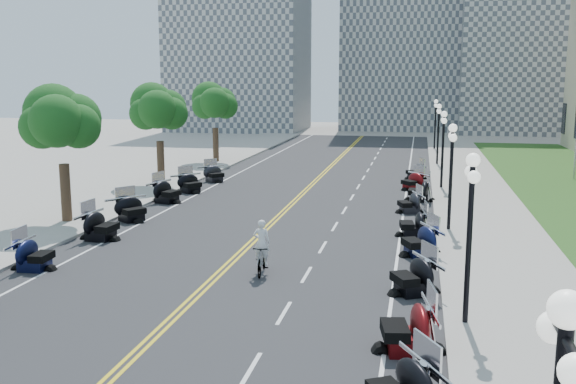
# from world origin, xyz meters

# --- Properties ---
(ground) EXTENTS (160.00, 160.00, 0.00)m
(ground) POSITION_xyz_m (0.00, 0.00, 0.00)
(ground) COLOR gray
(road) EXTENTS (16.00, 90.00, 0.01)m
(road) POSITION_xyz_m (0.00, 10.00, 0.00)
(road) COLOR #333335
(road) RESTS_ON ground
(centerline_yellow_a) EXTENTS (0.12, 90.00, 0.00)m
(centerline_yellow_a) POSITION_xyz_m (-0.12, 10.00, 0.01)
(centerline_yellow_a) COLOR yellow
(centerline_yellow_a) RESTS_ON road
(centerline_yellow_b) EXTENTS (0.12, 90.00, 0.00)m
(centerline_yellow_b) POSITION_xyz_m (0.12, 10.00, 0.01)
(centerline_yellow_b) COLOR yellow
(centerline_yellow_b) RESTS_ON road
(edge_line_north) EXTENTS (0.12, 90.00, 0.00)m
(edge_line_north) POSITION_xyz_m (6.40, 10.00, 0.01)
(edge_line_north) COLOR white
(edge_line_north) RESTS_ON road
(edge_line_south) EXTENTS (0.12, 90.00, 0.00)m
(edge_line_south) POSITION_xyz_m (-6.40, 10.00, 0.01)
(edge_line_south) COLOR white
(edge_line_south) RESTS_ON road
(lane_dash_3) EXTENTS (0.12, 2.00, 0.00)m
(lane_dash_3) POSITION_xyz_m (3.20, -12.00, 0.01)
(lane_dash_3) COLOR white
(lane_dash_3) RESTS_ON road
(lane_dash_4) EXTENTS (0.12, 2.00, 0.00)m
(lane_dash_4) POSITION_xyz_m (3.20, -8.00, 0.01)
(lane_dash_4) COLOR white
(lane_dash_4) RESTS_ON road
(lane_dash_5) EXTENTS (0.12, 2.00, 0.00)m
(lane_dash_5) POSITION_xyz_m (3.20, -4.00, 0.01)
(lane_dash_5) COLOR white
(lane_dash_5) RESTS_ON road
(lane_dash_6) EXTENTS (0.12, 2.00, 0.00)m
(lane_dash_6) POSITION_xyz_m (3.20, 0.00, 0.01)
(lane_dash_6) COLOR white
(lane_dash_6) RESTS_ON road
(lane_dash_7) EXTENTS (0.12, 2.00, 0.00)m
(lane_dash_7) POSITION_xyz_m (3.20, 4.00, 0.01)
(lane_dash_7) COLOR white
(lane_dash_7) RESTS_ON road
(lane_dash_8) EXTENTS (0.12, 2.00, 0.00)m
(lane_dash_8) POSITION_xyz_m (3.20, 8.00, 0.01)
(lane_dash_8) COLOR white
(lane_dash_8) RESTS_ON road
(lane_dash_9) EXTENTS (0.12, 2.00, 0.00)m
(lane_dash_9) POSITION_xyz_m (3.20, 12.00, 0.01)
(lane_dash_9) COLOR white
(lane_dash_9) RESTS_ON road
(lane_dash_10) EXTENTS (0.12, 2.00, 0.00)m
(lane_dash_10) POSITION_xyz_m (3.20, 16.00, 0.01)
(lane_dash_10) COLOR white
(lane_dash_10) RESTS_ON road
(lane_dash_11) EXTENTS (0.12, 2.00, 0.00)m
(lane_dash_11) POSITION_xyz_m (3.20, 20.00, 0.01)
(lane_dash_11) COLOR white
(lane_dash_11) RESTS_ON road
(lane_dash_12) EXTENTS (0.12, 2.00, 0.00)m
(lane_dash_12) POSITION_xyz_m (3.20, 24.00, 0.01)
(lane_dash_12) COLOR white
(lane_dash_12) RESTS_ON road
(lane_dash_13) EXTENTS (0.12, 2.00, 0.00)m
(lane_dash_13) POSITION_xyz_m (3.20, 28.00, 0.01)
(lane_dash_13) COLOR white
(lane_dash_13) RESTS_ON road
(lane_dash_14) EXTENTS (0.12, 2.00, 0.00)m
(lane_dash_14) POSITION_xyz_m (3.20, 32.00, 0.01)
(lane_dash_14) COLOR white
(lane_dash_14) RESTS_ON road
(lane_dash_15) EXTENTS (0.12, 2.00, 0.00)m
(lane_dash_15) POSITION_xyz_m (3.20, 36.00, 0.01)
(lane_dash_15) COLOR white
(lane_dash_15) RESTS_ON road
(lane_dash_16) EXTENTS (0.12, 2.00, 0.00)m
(lane_dash_16) POSITION_xyz_m (3.20, 40.00, 0.01)
(lane_dash_16) COLOR white
(lane_dash_16) RESTS_ON road
(lane_dash_17) EXTENTS (0.12, 2.00, 0.00)m
(lane_dash_17) POSITION_xyz_m (3.20, 44.00, 0.01)
(lane_dash_17) COLOR white
(lane_dash_17) RESTS_ON road
(lane_dash_18) EXTENTS (0.12, 2.00, 0.00)m
(lane_dash_18) POSITION_xyz_m (3.20, 48.00, 0.01)
(lane_dash_18) COLOR white
(lane_dash_18) RESTS_ON road
(lane_dash_19) EXTENTS (0.12, 2.00, 0.00)m
(lane_dash_19) POSITION_xyz_m (3.20, 52.00, 0.01)
(lane_dash_19) COLOR white
(lane_dash_19) RESTS_ON road
(sidewalk_north) EXTENTS (5.00, 90.00, 0.15)m
(sidewalk_north) POSITION_xyz_m (10.50, 10.00, 0.07)
(sidewalk_north) COLOR #9E9991
(sidewalk_north) RESTS_ON ground
(sidewalk_south) EXTENTS (5.00, 90.00, 0.15)m
(sidewalk_south) POSITION_xyz_m (-10.50, 10.00, 0.07)
(sidewalk_south) COLOR #9E9991
(sidewalk_south) RESTS_ON ground
(distant_block_a) EXTENTS (18.00, 14.00, 26.00)m
(distant_block_a) POSITION_xyz_m (-18.00, 62.00, 13.00)
(distant_block_a) COLOR gray
(distant_block_a) RESTS_ON ground
(distant_block_b) EXTENTS (16.00, 12.00, 30.00)m
(distant_block_b) POSITION_xyz_m (4.00, 68.00, 15.00)
(distant_block_b) COLOR gray
(distant_block_b) RESTS_ON ground
(distant_block_c) EXTENTS (20.00, 14.00, 22.00)m
(distant_block_c) POSITION_xyz_m (22.00, 65.00, 11.00)
(distant_block_c) COLOR gray
(distant_block_c) RESTS_ON ground
(street_lamp_1) EXTENTS (0.50, 1.20, 4.90)m
(street_lamp_1) POSITION_xyz_m (8.60, -8.00, 2.60)
(street_lamp_1) COLOR black
(street_lamp_1) RESTS_ON sidewalk_north
(street_lamp_2) EXTENTS (0.50, 1.20, 4.90)m
(street_lamp_2) POSITION_xyz_m (8.60, 4.00, 2.60)
(street_lamp_2) COLOR black
(street_lamp_2) RESTS_ON sidewalk_north
(street_lamp_3) EXTENTS (0.50, 1.20, 4.90)m
(street_lamp_3) POSITION_xyz_m (8.60, 16.00, 2.60)
(street_lamp_3) COLOR black
(street_lamp_3) RESTS_ON sidewalk_north
(street_lamp_4) EXTENTS (0.50, 1.20, 4.90)m
(street_lamp_4) POSITION_xyz_m (8.60, 28.00, 2.60)
(street_lamp_4) COLOR black
(street_lamp_4) RESTS_ON sidewalk_north
(street_lamp_5) EXTENTS (0.50, 1.20, 4.90)m
(street_lamp_5) POSITION_xyz_m (8.60, 40.00, 2.60)
(street_lamp_5) COLOR black
(street_lamp_5) RESTS_ON sidewalk_north
(tree_2) EXTENTS (4.80, 4.80, 9.20)m
(tree_2) POSITION_xyz_m (-10.00, 2.00, 4.75)
(tree_2) COLOR #235619
(tree_2) RESTS_ON sidewalk_south
(tree_3) EXTENTS (4.80, 4.80, 9.20)m
(tree_3) POSITION_xyz_m (-10.00, 14.00, 4.75)
(tree_3) COLOR #235619
(tree_3) RESTS_ON sidewalk_south
(tree_4) EXTENTS (4.80, 4.80, 9.20)m
(tree_4) POSITION_xyz_m (-10.00, 26.00, 4.75)
(tree_4) COLOR #235619
(tree_4) RESTS_ON sidewalk_south
(motorcycle_n_3) EXTENTS (2.45, 2.45, 1.48)m
(motorcycle_n_3) POSITION_xyz_m (6.99, -10.12, 0.74)
(motorcycle_n_3) COLOR #590A0C
(motorcycle_n_3) RESTS_ON road
(motorcycle_n_4) EXTENTS (2.67, 2.67, 1.39)m
(motorcycle_n_4) POSITION_xyz_m (7.07, -5.38, 0.69)
(motorcycle_n_4) COLOR black
(motorcycle_n_4) RESTS_ON road
(motorcycle_n_5) EXTENTS (2.62, 2.62, 1.38)m
(motorcycle_n_5) POSITION_xyz_m (7.28, -0.52, 0.69)
(motorcycle_n_5) COLOR black
(motorcycle_n_5) RESTS_ON road
(motorcycle_n_6) EXTENTS (2.11, 2.11, 1.32)m
(motorcycle_n_6) POSITION_xyz_m (6.98, 2.74, 0.66)
(motorcycle_n_6) COLOR black
(motorcycle_n_6) RESTS_ON road
(motorcycle_n_7) EXTENTS (2.25, 2.25, 1.24)m
(motorcycle_n_7) POSITION_xyz_m (6.72, 8.06, 0.62)
(motorcycle_n_7) COLOR black
(motorcycle_n_7) RESTS_ON road
(motorcycle_n_8) EXTENTS (2.07, 2.07, 1.40)m
(motorcycle_n_8) POSITION_xyz_m (7.21, 11.57, 0.70)
(motorcycle_n_8) COLOR black
(motorcycle_n_8) RESTS_ON road
(motorcycle_n_9) EXTENTS (2.58, 2.58, 1.28)m
(motorcycle_n_9) POSITION_xyz_m (6.76, 15.43, 0.64)
(motorcycle_n_9) COLOR #590A0C
(motorcycle_n_9) RESTS_ON road
(motorcycle_n_10) EXTENTS (2.27, 2.27, 1.23)m
(motorcycle_n_10) POSITION_xyz_m (6.89, 20.11, 0.62)
(motorcycle_n_10) COLOR black
(motorcycle_n_10) RESTS_ON road
(motorcycle_s_4) EXTENTS (2.00, 2.00, 1.32)m
(motorcycle_s_4) POSITION_xyz_m (-6.99, -5.45, 0.66)
(motorcycle_s_4) COLOR black
(motorcycle_s_4) RESTS_ON road
(motorcycle_s_5) EXTENTS (2.20, 2.20, 1.44)m
(motorcycle_s_5) POSITION_xyz_m (-6.75, -0.72, 0.72)
(motorcycle_s_5) COLOR black
(motorcycle_s_5) RESTS_ON road
(motorcycle_s_6) EXTENTS (2.78, 2.78, 1.39)m
(motorcycle_s_6) POSITION_xyz_m (-7.09, 3.15, 0.70)
(motorcycle_s_6) COLOR black
(motorcycle_s_6) RESTS_ON road
(motorcycle_s_7) EXTENTS (2.51, 2.51, 1.45)m
(motorcycle_s_7) POSITION_xyz_m (-7.21, 8.13, 0.72)
(motorcycle_s_7) COLOR black
(motorcycle_s_7) RESTS_ON road
(motorcycle_s_8) EXTENTS (2.70, 2.70, 1.35)m
(motorcycle_s_8) POSITION_xyz_m (-7.05, 11.60, 0.67)
(motorcycle_s_8) COLOR black
(motorcycle_s_8) RESTS_ON road
(motorcycle_s_9) EXTENTS (2.59, 2.59, 1.28)m
(motorcycle_s_9) POSITION_xyz_m (-6.91, 16.06, 0.64)
(motorcycle_s_9) COLOR black
(motorcycle_s_9) RESTS_ON road
(bicycle) EXTENTS (0.72, 1.94, 1.14)m
(bicycle) POSITION_xyz_m (1.56, -4.22, 0.57)
(bicycle) COLOR #A51414
(bicycle) RESTS_ON road
(cyclist_rider) EXTENTS (0.63, 0.41, 1.72)m
(cyclist_rider) POSITION_xyz_m (1.56, -4.22, 2.00)
(cyclist_rider) COLOR white
(cyclist_rider) RESTS_ON bicycle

